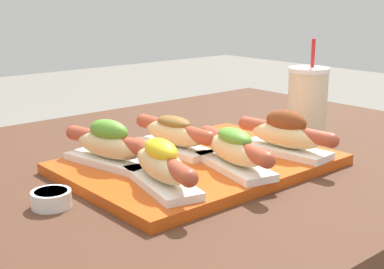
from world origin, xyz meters
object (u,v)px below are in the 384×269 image
Objects in this scene: hot_dog_0 at (161,164)px; hot_dog_3 at (110,144)px; sauce_bowl at (51,198)px; hot_dog_1 at (234,150)px; drink_cup at (307,101)px; hot_dog_2 at (285,134)px; serving_tray at (199,164)px; hot_dog_4 at (174,133)px.

hot_dog_3 is (-0.00, 0.14, 0.00)m from hot_dog_0.
sauce_bowl is (-0.14, 0.07, -0.04)m from hot_dog_0.
hot_dog_1 is at bearing -5.99° from hot_dog_0.
hot_dog_2 is at bearing -152.31° from drink_cup.
hot_dog_2 is at bearing -2.05° from hot_dog_0.
hot_dog_2 reaches higher than hot_dog_1.
drink_cup reaches higher than hot_dog_2.
serving_tray is at bearing -1.59° from sauce_bowl.
hot_dog_0 reaches higher than serving_tray.
hot_dog_2 reaches higher than serving_tray.
hot_dog_3 is 0.16m from sauce_bowl.
hot_dog_1 is 0.15m from hot_dog_4.
serving_tray is 2.17× the size of hot_dog_2.
serving_tray is 2.21× the size of hot_dog_0.
hot_dog_3 is 3.58× the size of sauce_bowl.
hot_dog_2 is (0.14, -0.08, 0.04)m from serving_tray.
hot_dog_0 reaches higher than hot_dog_1.
drink_cup is at bearing 27.69° from hot_dog_2.
sauce_bowl is at bearing 152.69° from hot_dog_0.
hot_dog_2 is at bearing -11.32° from sauce_bowl.
sauce_bowl is at bearing -154.78° from hot_dog_3.
drink_cup is (0.34, 0.03, 0.06)m from serving_tray.
drink_cup is (0.47, -0.05, 0.02)m from hot_dog_3.
hot_dog_4 reaches higher than sauce_bowl.
hot_dog_3 is at bearing 174.28° from drink_cup.
hot_dog_4 is at bearing 92.47° from hot_dog_1.
hot_dog_4 is (-0.00, 0.07, 0.04)m from serving_tray.
hot_dog_2 is (0.27, -0.01, 0.00)m from hot_dog_0.
hot_dog_2 is (0.13, 0.00, 0.00)m from hot_dog_1.
serving_tray is at bearing 151.47° from hot_dog_2.
hot_dog_2 is 3.63× the size of sauce_bowl.
sauce_bowl is at bearing 162.62° from hot_dog_1.
sauce_bowl is 0.28× the size of drink_cup.
hot_dog_0 is at bearing -168.78° from drink_cup.
hot_dog_0 is 0.48m from drink_cup.
hot_dog_0 is at bearing -134.65° from hot_dog_4.
hot_dog_1 is at bearing -161.96° from drink_cup.
drink_cup is (0.34, -0.04, 0.02)m from hot_dog_4.
sauce_bowl is (-0.28, 0.01, 0.00)m from serving_tray.
serving_tray is 0.28m from sauce_bowl.
hot_dog_0 is at bearing -153.98° from serving_tray.
hot_dog_4 is (0.13, -0.01, -0.00)m from hot_dog_3.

